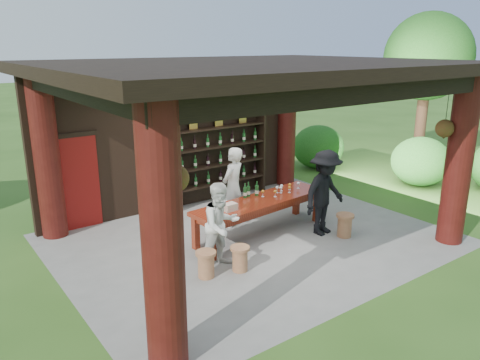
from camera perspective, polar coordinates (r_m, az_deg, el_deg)
ground at (r=9.55m, az=1.43°, el=-7.18°), size 90.00×90.00×0.00m
pavilion at (r=9.25m, az=-0.17°, el=5.86°), size 7.50×6.00×3.60m
wine_shelf at (r=11.59m, az=-2.41°, el=2.98°), size 2.57×0.39×2.27m
tasting_table at (r=9.58m, az=2.55°, el=-3.07°), size 3.18×1.10×0.75m
stool_near_left at (r=8.21m, az=0.00°, el=-9.49°), size 0.34×0.34×0.45m
stool_near_right at (r=9.81m, az=12.64°, el=-5.34°), size 0.36×0.36×0.48m
stool_far_left at (r=8.02m, az=-4.16°, el=-10.12°), size 0.35×0.35×0.47m
host at (r=9.96m, az=-0.86°, el=-0.88°), size 0.74×0.63×1.73m
guest_woman at (r=8.17m, az=-2.34°, el=-5.55°), size 0.77×0.61×1.54m
guest_man at (r=9.67m, az=10.30°, el=-1.54°), size 1.23×0.82×1.77m
table_bottles at (r=9.68m, az=1.24°, el=-1.14°), size 0.36×0.14×0.31m
table_glasses at (r=9.99m, az=5.15°, el=-1.12°), size 1.06×0.29×0.15m
napkin_basket at (r=8.90m, az=-1.25°, el=-3.31°), size 0.28×0.20×0.14m
shrubs at (r=10.09m, az=6.76°, el=-2.53°), size 15.82×7.24×1.36m
trees at (r=11.78m, az=9.80°, el=13.95°), size 22.00×10.59×4.80m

